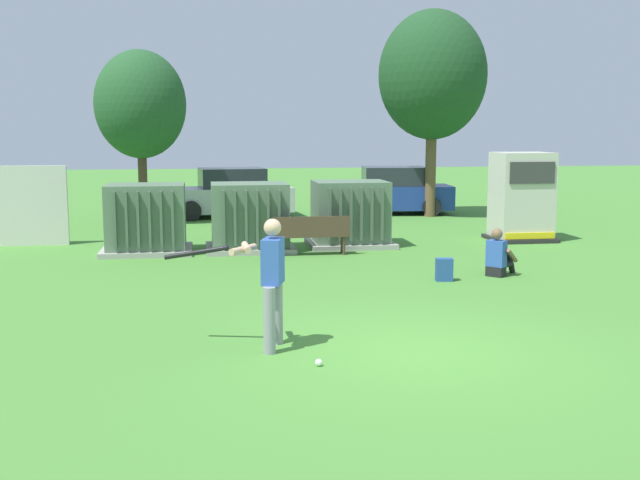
% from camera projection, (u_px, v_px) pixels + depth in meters
% --- Properties ---
extents(ground_plane, '(96.00, 96.00, 0.00)m').
position_uv_depth(ground_plane, '(416.00, 352.00, 10.05)').
color(ground_plane, '#478433').
extents(transformer_west, '(2.10, 1.70, 1.62)m').
position_uv_depth(transformer_west, '(146.00, 220.00, 18.01)').
color(transformer_west, '#9E9B93').
rests_on(transformer_west, ground).
extents(transformer_mid_west, '(2.10, 1.70, 1.62)m').
position_uv_depth(transformer_mid_west, '(250.00, 218.00, 18.37)').
color(transformer_mid_west, '#9E9B93').
rests_on(transformer_mid_west, ground).
extents(transformer_mid_east, '(2.10, 1.70, 1.62)m').
position_uv_depth(transformer_mid_east, '(350.00, 215.00, 19.09)').
color(transformer_mid_east, '#9E9B93').
rests_on(transformer_mid_east, ground).
extents(generator_enclosure, '(1.60, 1.40, 2.30)m').
position_uv_depth(generator_enclosure, '(521.00, 197.00, 20.01)').
color(generator_enclosure, '#262626').
rests_on(generator_enclosure, ground).
extents(park_bench, '(1.80, 0.41, 0.92)m').
position_uv_depth(park_bench, '(311.00, 232.00, 17.68)').
color(park_bench, '#4C3828').
rests_on(park_bench, ground).
extents(batter, '(1.60, 0.78, 1.74)m').
position_uv_depth(batter, '(269.00, 276.00, 10.09)').
color(batter, gray).
rests_on(batter, ground).
extents(sports_ball, '(0.09, 0.09, 0.09)m').
position_uv_depth(sports_ball, '(319.00, 363.00, 9.44)').
color(sports_ball, white).
rests_on(sports_ball, ground).
extents(seated_spectator, '(0.75, 0.73, 0.96)m').
position_uv_depth(seated_spectator, '(499.00, 257.00, 15.24)').
color(seated_spectator, black).
rests_on(seated_spectator, ground).
extents(backpack, '(0.35, 0.30, 0.44)m').
position_uv_depth(backpack, '(444.00, 270.00, 14.74)').
color(backpack, '#264C8C').
rests_on(backpack, ground).
extents(tree_left, '(2.77, 2.77, 5.29)m').
position_uv_depth(tree_left, '(140.00, 105.00, 23.36)').
color(tree_left, '#4C3828').
rests_on(tree_left, ground).
extents(tree_center_left, '(3.53, 3.53, 6.75)m').
position_uv_depth(tree_center_left, '(433.00, 76.00, 25.01)').
color(tree_center_left, brown).
rests_on(tree_center_left, ground).
extents(parked_car_leftmost, '(4.36, 2.27, 1.62)m').
position_uv_depth(parked_car_leftmost, '(229.00, 194.00, 25.46)').
color(parked_car_leftmost, '#B2B2B7').
rests_on(parked_car_leftmost, ground).
extents(parked_car_left_of_center, '(4.35, 2.24, 1.62)m').
position_uv_depth(parked_car_left_of_center, '(391.00, 192.00, 26.37)').
color(parked_car_left_of_center, navy).
rests_on(parked_car_left_of_center, ground).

